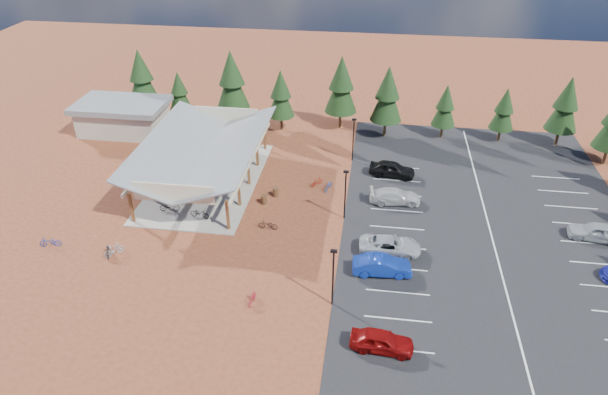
# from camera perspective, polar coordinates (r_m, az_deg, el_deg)

# --- Properties ---
(ground) EXTENTS (140.00, 140.00, 0.00)m
(ground) POSITION_cam_1_polar(r_m,az_deg,el_deg) (50.65, -1.59, -2.99)
(ground) COLOR #602D19
(ground) RESTS_ON ground
(asphalt_lot) EXTENTS (27.00, 44.00, 0.04)m
(asphalt_lot) POSITION_cam_1_polar(r_m,az_deg,el_deg) (53.81, 18.81, -2.58)
(asphalt_lot) COLOR black
(asphalt_lot) RESTS_ON ground
(concrete_pad) EXTENTS (10.60, 18.60, 0.10)m
(concrete_pad) POSITION_cam_1_polar(r_m,az_deg,el_deg) (58.59, -10.16, 1.71)
(concrete_pad) COLOR gray
(concrete_pad) RESTS_ON ground
(bike_pavilion) EXTENTS (11.65, 19.40, 4.97)m
(bike_pavilion) POSITION_cam_1_polar(r_m,az_deg,el_deg) (56.84, -10.51, 5.02)
(bike_pavilion) COLOR #5C311A
(bike_pavilion) RESTS_ON concrete_pad
(outbuilding) EXTENTS (11.00, 7.00, 3.90)m
(outbuilding) POSITION_cam_1_polar(r_m,az_deg,el_deg) (71.99, -18.53, 8.10)
(outbuilding) COLOR #ADA593
(outbuilding) RESTS_ON ground
(lamp_post_0) EXTENTS (0.50, 0.25, 5.14)m
(lamp_post_0) POSITION_cam_1_polar(r_m,az_deg,el_deg) (40.42, 3.08, -8.01)
(lamp_post_0) COLOR black
(lamp_post_0) RESTS_ON ground
(lamp_post_1) EXTENTS (0.50, 0.25, 5.14)m
(lamp_post_1) POSITION_cam_1_polar(r_m,az_deg,el_deg) (50.26, 4.37, 0.65)
(lamp_post_1) COLOR black
(lamp_post_1) RESTS_ON ground
(lamp_post_2) EXTENTS (0.50, 0.25, 5.14)m
(lamp_post_2) POSITION_cam_1_polar(r_m,az_deg,el_deg) (60.87, 5.22, 6.38)
(lamp_post_2) COLOR black
(lamp_post_2) RESTS_ON ground
(trash_bin_0) EXTENTS (0.60, 0.60, 0.90)m
(trash_bin_0) POSITION_cam_1_polar(r_m,az_deg,el_deg) (53.83, -4.22, -0.22)
(trash_bin_0) COLOR #4C311B
(trash_bin_0) RESTS_ON ground
(trash_bin_1) EXTENTS (0.60, 0.60, 0.90)m
(trash_bin_1) POSITION_cam_1_polar(r_m,az_deg,el_deg) (54.98, -3.01, 0.57)
(trash_bin_1) COLOR #4C311B
(trash_bin_1) RESTS_ON ground
(pine_0) EXTENTS (3.92, 3.92, 9.13)m
(pine_0) POSITION_cam_1_polar(r_m,az_deg,el_deg) (74.53, -16.77, 12.12)
(pine_0) COLOR #382314
(pine_0) RESTS_ON ground
(pine_1) EXTENTS (2.82, 2.82, 6.56)m
(pine_1) POSITION_cam_1_polar(r_m,az_deg,el_deg) (72.76, -13.01, 10.86)
(pine_1) COLOR #382314
(pine_1) RESTS_ON ground
(pine_2) EXTENTS (4.18, 4.18, 9.75)m
(pine_2) POSITION_cam_1_polar(r_m,az_deg,el_deg) (69.51, -7.61, 12.14)
(pine_2) COLOR #382314
(pine_2) RESTS_ON ground
(pine_3) EXTENTS (3.35, 3.35, 7.80)m
(pine_3) POSITION_cam_1_polar(r_m,az_deg,el_deg) (67.92, -2.46, 10.84)
(pine_3) COLOR #382314
(pine_3) RESTS_ON ground
(pine_4) EXTENTS (4.02, 4.02, 9.36)m
(pine_4) POSITION_cam_1_polar(r_m,az_deg,el_deg) (68.19, 3.95, 11.74)
(pine_4) COLOR #382314
(pine_4) RESTS_ON ground
(pine_5) EXTENTS (3.83, 3.83, 8.91)m
(pine_5) POSITION_cam_1_polar(r_m,az_deg,el_deg) (66.56, 8.78, 10.69)
(pine_5) COLOR #382314
(pine_5) RESTS_ON ground
(pine_6) EXTENTS (2.89, 2.89, 6.74)m
(pine_6) POSITION_cam_1_polar(r_m,az_deg,el_deg) (68.15, 14.64, 9.33)
(pine_6) COLOR #382314
(pine_6) RESTS_ON ground
(pine_7) EXTENTS (2.89, 2.89, 6.74)m
(pine_7) POSITION_cam_1_polar(r_m,az_deg,el_deg) (69.26, 20.33, 8.73)
(pine_7) COLOR #382314
(pine_7) RESTS_ON ground
(pine_8) EXTENTS (3.66, 3.66, 8.53)m
(pine_8) POSITION_cam_1_polar(r_m,az_deg,el_deg) (70.29, 25.86, 8.82)
(pine_8) COLOR #382314
(pine_8) RESTS_ON ground
(bike_0) EXTENTS (1.99, 1.01, 1.00)m
(bike_0) POSITION_cam_1_polar(r_m,az_deg,el_deg) (53.93, -13.98, -0.91)
(bike_0) COLOR black
(bike_0) RESTS_ON concrete_pad
(bike_1) EXTENTS (1.87, 0.80, 1.09)m
(bike_1) POSITION_cam_1_polar(r_m,az_deg,el_deg) (55.83, -14.05, 0.32)
(bike_1) COLOR gray
(bike_1) RESTS_ON concrete_pad
(bike_2) EXTENTS (1.73, 0.62, 0.91)m
(bike_2) POSITION_cam_1_polar(r_m,az_deg,el_deg) (59.71, -10.73, 2.80)
(bike_2) COLOR navy
(bike_2) RESTS_ON concrete_pad
(bike_3) EXTENTS (1.83, 0.70, 1.07)m
(bike_3) POSITION_cam_1_polar(r_m,az_deg,el_deg) (64.64, -10.71, 5.21)
(bike_3) COLOR maroon
(bike_3) RESTS_ON concrete_pad
(bike_4) EXTENTS (2.00, 0.96, 1.01)m
(bike_4) POSITION_cam_1_polar(r_m,az_deg,el_deg) (52.28, -10.94, -1.62)
(bike_4) COLOR black
(bike_4) RESTS_ON concrete_pad
(bike_5) EXTENTS (1.64, 0.60, 0.96)m
(bike_5) POSITION_cam_1_polar(r_m,az_deg,el_deg) (55.79, -9.05, 0.83)
(bike_5) COLOR gray
(bike_5) RESTS_ON concrete_pad
(bike_6) EXTENTS (1.76, 0.87, 0.88)m
(bike_6) POSITION_cam_1_polar(r_m,az_deg,el_deg) (59.33, -8.42, 2.82)
(bike_6) COLOR navy
(bike_6) RESTS_ON concrete_pad
(bike_7) EXTENTS (1.65, 0.66, 0.97)m
(bike_7) POSITION_cam_1_polar(r_m,az_deg,el_deg) (64.17, -6.02, 5.35)
(bike_7) COLOR maroon
(bike_7) RESTS_ON concrete_pad
(bike_8) EXTENTS (1.30, 1.87, 0.93)m
(bike_8) POSITION_cam_1_polar(r_m,az_deg,el_deg) (49.71, -19.94, -5.26)
(bike_8) COLOR black
(bike_8) RESTS_ON ground
(bike_9) EXTENTS (1.64, 1.73, 1.12)m
(bike_9) POSITION_cam_1_polar(r_m,az_deg,el_deg) (49.45, -19.38, -5.22)
(bike_9) COLOR #9EA2A7
(bike_9) RESTS_ON ground
(bike_10) EXTENTS (1.99, 1.02, 0.99)m
(bike_10) POSITION_cam_1_polar(r_m,az_deg,el_deg) (52.66, -25.16, -4.26)
(bike_10) COLOR navy
(bike_10) RESTS_ON ground
(bike_11) EXTENTS (0.70, 1.59, 0.93)m
(bike_11) POSITION_cam_1_polar(r_m,az_deg,el_deg) (42.30, -5.47, -10.49)
(bike_11) COLOR maroon
(bike_11) RESTS_ON ground
(bike_14) EXTENTS (1.09, 1.96, 0.97)m
(bike_14) POSITION_cam_1_polar(r_m,az_deg,el_deg) (56.01, 2.59, 1.25)
(bike_14) COLOR navy
(bike_14) RESTS_ON ground
(bike_15) EXTENTS (1.34, 1.53, 0.96)m
(bike_15) POSITION_cam_1_polar(r_m,az_deg,el_deg) (56.71, 1.38, 1.67)
(bike_15) COLOR maroon
(bike_15) RESTS_ON ground
(bike_16) EXTENTS (1.81, 0.69, 0.94)m
(bike_16) POSITION_cam_1_polar(r_m,az_deg,el_deg) (50.04, -3.81, -2.88)
(bike_16) COLOR black
(bike_16) RESTS_ON ground
(car_0) EXTENTS (4.51, 2.08, 1.50)m
(car_0) POSITION_cam_1_polar(r_m,az_deg,el_deg) (38.88, 8.19, -14.72)
(car_0) COLOR maroon
(car_0) RESTS_ON asphalt_lot
(car_1) EXTENTS (4.92, 2.06, 1.58)m
(car_1) POSITION_cam_1_polar(r_m,az_deg,el_deg) (44.99, 8.21, -7.11)
(car_1) COLOR navy
(car_1) RESTS_ON asphalt_lot
(car_2) EXTENTS (5.40, 2.63, 1.48)m
(car_2) POSITION_cam_1_polar(r_m,az_deg,el_deg) (47.38, 9.05, -5.02)
(car_2) COLOR #AAAEB2
(car_2) RESTS_ON asphalt_lot
(car_3) EXTENTS (5.15, 2.44, 1.45)m
(car_3) POSITION_cam_1_polar(r_m,az_deg,el_deg) (54.38, 9.57, 0.14)
(car_3) COLOR #B6B6B6
(car_3) RESTS_ON asphalt_lot
(car_4) EXTENTS (5.08, 2.57, 1.66)m
(car_4) POSITION_cam_1_polar(r_m,az_deg,el_deg) (59.09, 9.25, 2.98)
(car_4) COLOR black
(car_4) RESTS_ON asphalt_lot
(car_8) EXTENTS (4.97, 2.54, 1.62)m
(car_8) POSITION_cam_1_polar(r_m,az_deg,el_deg) (54.98, 28.42, -3.17)
(car_8) COLOR #A0A4A8
(car_8) RESTS_ON asphalt_lot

